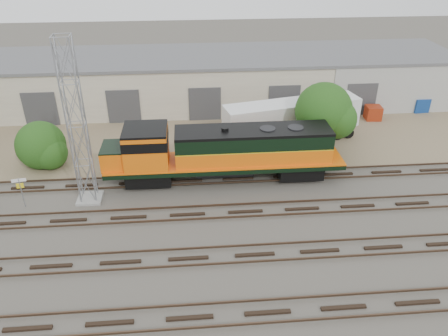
{
  "coord_description": "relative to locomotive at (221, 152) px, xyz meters",
  "views": [
    {
      "loc": [
        0.42,
        -23.1,
        17.59
      ],
      "look_at": [
        2.72,
        4.0,
        2.2
      ],
      "focal_mm": 35.0,
      "sensor_mm": 36.0,
      "label": 1
    }
  ],
  "objects": [
    {
      "name": "dirt_strip",
      "position": [
        -2.64,
        9.0,
        -2.47
      ],
      "size": [
        80.0,
        16.0,
        0.02
      ],
      "primitive_type": "cube",
      "color": "#726047",
      "rests_on": "ground"
    },
    {
      "name": "warehouse",
      "position": [
        -2.6,
        16.98,
        0.18
      ],
      "size": [
        58.4,
        10.4,
        5.3
      ],
      "color": "beige",
      "rests_on": "ground"
    },
    {
      "name": "dumpster_red",
      "position": [
        16.33,
        10.68,
        -1.78
      ],
      "size": [
        1.59,
        1.5,
        1.4
      ],
      "primitive_type": "cube",
      "rotation": [
        0.0,
        0.0,
        -0.07
      ],
      "color": "maroon",
      "rests_on": "ground"
    },
    {
      "name": "tree_mid",
      "position": [
        -14.17,
        3.63,
        -0.83
      ],
      "size": [
        4.17,
        3.97,
        3.97
      ],
      "color": "#382619",
      "rests_on": "ground"
    },
    {
      "name": "semi_trailer",
      "position": [
        7.18,
        6.46,
        -0.08
      ],
      "size": [
        12.63,
        5.12,
        3.81
      ],
      "rotation": [
        0.0,
        0.0,
        0.22
      ],
      "color": "white",
      "rests_on": "ground"
    },
    {
      "name": "ground",
      "position": [
        -2.64,
        -6.0,
        -2.48
      ],
      "size": [
        140.0,
        140.0,
        0.0
      ],
      "primitive_type": "plane",
      "color": "#47423A",
      "rests_on": "ground"
    },
    {
      "name": "dumpster_blue",
      "position": [
        22.08,
        12.49,
        -1.73
      ],
      "size": [
        1.73,
        1.64,
        1.5
      ],
      "primitive_type": "cube",
      "rotation": [
        0.0,
        0.0,
        0.09
      ],
      "color": "navy",
      "rests_on": "ground"
    },
    {
      "name": "signal_tower",
      "position": [
        -9.68,
        -1.92,
        3.21
      ],
      "size": [
        1.72,
        1.72,
        11.69
      ],
      "rotation": [
        0.0,
        0.0,
        0.07
      ],
      "color": "gray",
      "rests_on": "ground"
    },
    {
      "name": "locomotive",
      "position": [
        0.0,
        0.0,
        0.0
      ],
      "size": [
        18.07,
        3.17,
        4.34
      ],
      "color": "black",
      "rests_on": "tracks"
    },
    {
      "name": "tracks",
      "position": [
        -2.64,
        -9.0,
        -2.4
      ],
      "size": [
        80.0,
        20.4,
        0.28
      ],
      "color": "black",
      "rests_on": "ground"
    },
    {
      "name": "sign_post",
      "position": [
        -14.06,
        -2.48,
        -0.85
      ],
      "size": [
        0.95,
        0.19,
        2.33
      ],
      "color": "gray",
      "rests_on": "ground"
    },
    {
      "name": "tree_east",
      "position": [
        9.05,
        3.52,
        1.39
      ],
      "size": [
        4.93,
        4.7,
        6.34
      ],
      "color": "#382619",
      "rests_on": "ground"
    }
  ]
}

